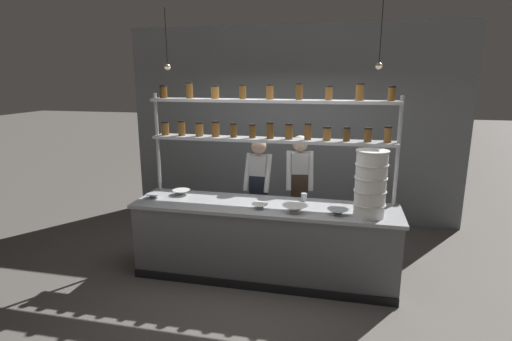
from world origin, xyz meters
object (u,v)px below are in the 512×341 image
object	(u,v)px
prep_bowl_center_front	(181,192)
prep_bowl_near_right	(338,212)
chef_center	(299,187)
serving_cup_front	(304,197)
spice_shelf_unit	(269,125)
prep_bowl_far_left	(153,196)
chef_left	(259,188)
prep_bowl_center_back	(260,206)
container_stack	(371,184)
prep_bowl_near_left	(295,209)

from	to	relation	value
prep_bowl_center_front	prep_bowl_near_right	world-z (taller)	prep_bowl_near_right
chef_center	serving_cup_front	bearing A→B (deg)	-86.14
spice_shelf_unit	prep_bowl_far_left	world-z (taller)	spice_shelf_unit
chef_left	prep_bowl_center_back	distance (m)	0.88
container_stack	prep_bowl_far_left	bearing A→B (deg)	177.71
prep_bowl_center_front	prep_bowl_near_left	bearing A→B (deg)	-12.97
spice_shelf_unit	chef_left	bearing A→B (deg)	118.85
prep_bowl_center_back	prep_bowl_center_front	bearing A→B (deg)	163.88
prep_bowl_center_front	prep_bowl_near_right	size ratio (longest dim) A/B	0.98
prep_bowl_center_front	prep_bowl_far_left	xyz separation A→B (m)	(-0.28, -0.21, -0.01)
spice_shelf_unit	chef_left	distance (m)	1.02
prep_bowl_near_left	prep_bowl_center_back	distance (m)	0.41
container_stack	serving_cup_front	xyz separation A→B (m)	(-0.74, 0.40, -0.32)
serving_cup_front	prep_bowl_near_right	bearing A→B (deg)	-45.35
chef_left	prep_bowl_near_right	bearing A→B (deg)	-34.28
prep_bowl_center_back	prep_bowl_far_left	xyz separation A→B (m)	(-1.38, 0.11, -0.00)
chef_left	prep_bowl_far_left	bearing A→B (deg)	-142.97
container_stack	prep_bowl_center_front	bearing A→B (deg)	172.27
prep_bowl_center_back	prep_bowl_near_left	bearing A→B (deg)	-4.14
prep_bowl_center_front	chef_center	bearing A→B (deg)	23.02
prep_bowl_center_back	prep_bowl_far_left	size ratio (longest dim) A/B	1.05
prep_bowl_near_left	serving_cup_front	xyz separation A→B (m)	(0.06, 0.43, 0.01)
chef_center	prep_bowl_near_left	world-z (taller)	chef_center
container_stack	prep_bowl_near_left	xyz separation A→B (m)	(-0.80, -0.03, -0.33)
chef_center	prep_bowl_center_back	bearing A→B (deg)	-119.09
chef_left	chef_center	size ratio (longest dim) A/B	0.97
prep_bowl_near_right	serving_cup_front	world-z (taller)	serving_cup_front
chef_center	container_stack	world-z (taller)	container_stack
chef_center	serving_cup_front	distance (m)	0.54
prep_bowl_near_right	prep_bowl_far_left	world-z (taller)	prep_bowl_near_right
chef_left	prep_bowl_near_left	bearing A→B (deg)	-50.82
serving_cup_front	chef_center	bearing A→B (deg)	102.55
serving_cup_front	prep_bowl_center_back	bearing A→B (deg)	-139.20
serving_cup_front	spice_shelf_unit	bearing A→B (deg)	170.49
chef_left	prep_bowl_near_right	world-z (taller)	chef_left
chef_center	prep_bowl_near_right	world-z (taller)	chef_center
container_stack	prep_bowl_near_left	distance (m)	0.86
chef_left	prep_bowl_near_right	size ratio (longest dim) A/B	6.88
container_stack	chef_center	bearing A→B (deg)	132.86
chef_center	prep_bowl_center_back	world-z (taller)	chef_center
chef_left	serving_cup_front	world-z (taller)	chef_left
prep_bowl_center_front	serving_cup_front	xyz separation A→B (m)	(1.56, 0.08, 0.02)
container_stack	serving_cup_front	world-z (taller)	container_stack
spice_shelf_unit	chef_center	world-z (taller)	spice_shelf_unit
chef_left	prep_bowl_center_back	world-z (taller)	chef_left
prep_bowl_near_right	serving_cup_front	xyz separation A→B (m)	(-0.41, 0.42, 0.02)
prep_bowl_far_left	prep_bowl_near_right	bearing A→B (deg)	-3.15
chef_left	prep_bowl_near_right	xyz separation A→B (m)	(1.07, -0.87, 0.04)
prep_bowl_near_right	prep_bowl_far_left	xyz separation A→B (m)	(-2.25, 0.12, -0.01)
prep_bowl_near_right	spice_shelf_unit	bearing A→B (deg)	150.36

